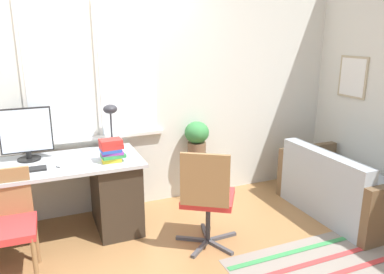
% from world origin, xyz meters
% --- Properties ---
extents(ground_plane, '(14.00, 14.00, 0.00)m').
position_xyz_m(ground_plane, '(0.00, 0.00, 0.00)').
color(ground_plane, '#9E7042').
extents(wall_back_with_window, '(9.00, 0.12, 2.70)m').
position_xyz_m(wall_back_with_window, '(0.01, 0.82, 1.35)').
color(wall_back_with_window, silver).
rests_on(wall_back_with_window, ground_plane).
extents(wall_right_with_picture, '(0.08, 9.00, 2.70)m').
position_xyz_m(wall_right_with_picture, '(3.02, 0.00, 1.35)').
color(wall_right_with_picture, silver).
rests_on(wall_right_with_picture, ground_plane).
extents(desk, '(2.05, 0.74, 0.74)m').
position_xyz_m(desk, '(-0.58, 0.37, 0.40)').
color(desk, '#B2B7BC').
rests_on(desk, ground_plane).
extents(monitor, '(0.45, 0.21, 0.49)m').
position_xyz_m(monitor, '(-0.53, 0.55, 0.99)').
color(monitor, black).
rests_on(monitor, desk).
extents(keyboard, '(0.35, 0.11, 0.02)m').
position_xyz_m(keyboard, '(-0.57, 0.24, 0.75)').
color(keyboard, black).
rests_on(keyboard, desk).
extents(mouse, '(0.04, 0.07, 0.04)m').
position_xyz_m(mouse, '(-0.29, 0.24, 0.76)').
color(mouse, silver).
rests_on(mouse, desk).
extents(desk_lamp, '(0.14, 0.14, 0.45)m').
position_xyz_m(desk_lamp, '(0.25, 0.60, 1.09)').
color(desk_lamp, '#2D2D33').
rests_on(desk_lamp, desk).
extents(book_stack, '(0.22, 0.17, 0.21)m').
position_xyz_m(book_stack, '(0.17, 0.21, 0.85)').
color(book_stack, yellow).
rests_on(book_stack, desk).
extents(desk_chair_wooden, '(0.44, 0.45, 0.86)m').
position_xyz_m(desk_chair_wooden, '(-0.72, -0.12, 0.47)').
color(desk_chair_wooden, olive).
rests_on(desk_chair_wooden, ground_plane).
extents(office_chair_swivel, '(0.61, 0.62, 0.94)m').
position_xyz_m(office_chair_swivel, '(0.88, -0.33, 0.49)').
color(office_chair_swivel, '#47474C').
rests_on(office_chair_swivel, ground_plane).
extents(couch_loveseat, '(0.79, 1.34, 0.72)m').
position_xyz_m(couch_loveseat, '(2.50, -0.27, 0.26)').
color(couch_loveseat, '#9EA8B2').
rests_on(couch_loveseat, ground_plane).
extents(plant_stand, '(0.22, 0.22, 0.57)m').
position_xyz_m(plant_stand, '(1.20, 0.64, 0.49)').
color(plant_stand, '#333338').
rests_on(plant_stand, ground_plane).
extents(potted_plant, '(0.27, 0.27, 0.36)m').
position_xyz_m(potted_plant, '(1.20, 0.64, 0.77)').
color(potted_plant, brown).
rests_on(potted_plant, plant_stand).
extents(floor_rug_striped, '(1.57, 0.69, 0.01)m').
position_xyz_m(floor_rug_striped, '(1.67, -0.91, 0.00)').
color(floor_rug_striped, gray).
rests_on(floor_rug_striped, ground_plane).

